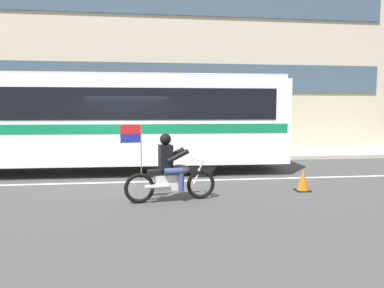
# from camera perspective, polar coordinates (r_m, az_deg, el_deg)

# --- Properties ---
(ground_plane) EXTENTS (60.00, 60.00, 0.00)m
(ground_plane) POSITION_cam_1_polar(r_m,az_deg,el_deg) (10.99, -10.44, -5.51)
(ground_plane) COLOR #3D3D3F
(sidewalk_curb) EXTENTS (28.00, 3.80, 0.15)m
(sidewalk_curb) POSITION_cam_1_polar(r_m,az_deg,el_deg) (16.01, -9.37, -1.75)
(sidewalk_curb) COLOR #A39E93
(sidewalk_curb) RESTS_ON ground_plane
(lane_center_stripe) EXTENTS (26.60, 0.14, 0.01)m
(lane_center_stripe) POSITION_cam_1_polar(r_m,az_deg,el_deg) (10.40, -10.63, -6.12)
(lane_center_stripe) COLOR silver
(lane_center_stripe) RESTS_ON ground_plane
(office_building_facade) EXTENTS (28.00, 0.89, 10.66)m
(office_building_facade) POSITION_cam_1_polar(r_m,az_deg,el_deg) (18.45, -9.34, 15.62)
(office_building_facade) COLOR #B2A893
(office_building_facade) RESTS_ON ground_plane
(transit_bus) EXTENTS (12.90, 2.84, 3.22)m
(transit_bus) POSITION_cam_1_polar(r_m,az_deg,el_deg) (12.12, -16.25, 4.35)
(transit_bus) COLOR silver
(transit_bus) RESTS_ON ground_plane
(motorcycle_with_rider) EXTENTS (2.18, 0.71, 1.78)m
(motorcycle_with_rider) POSITION_cam_1_polar(r_m,az_deg,el_deg) (8.05, -3.65, -4.67)
(motorcycle_with_rider) COLOR black
(motorcycle_with_rider) RESTS_ON ground_plane
(fire_hydrant) EXTENTS (0.22, 0.30, 0.75)m
(fire_hydrant) POSITION_cam_1_polar(r_m,az_deg,el_deg) (15.18, -13.83, -0.55)
(fire_hydrant) COLOR #4C8C3F
(fire_hydrant) RESTS_ON sidewalk_curb
(traffic_cone) EXTENTS (0.36, 0.36, 0.55)m
(traffic_cone) POSITION_cam_1_polar(r_m,az_deg,el_deg) (9.54, 17.64, -5.79)
(traffic_cone) COLOR #EA590F
(traffic_cone) RESTS_ON ground_plane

